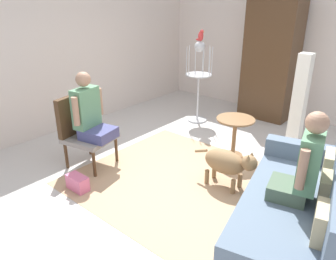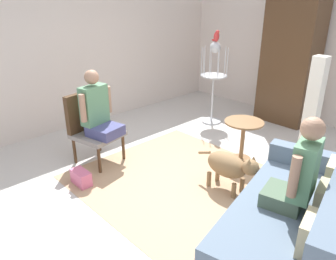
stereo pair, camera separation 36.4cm
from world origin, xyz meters
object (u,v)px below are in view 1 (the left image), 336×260
object	(u,v)px
round_end_table	(235,130)
dog	(227,162)
handbag	(78,183)
bird_cage_stand	(199,76)
couch	(300,210)
parrot	(201,36)
person_on_armchair	(90,113)
armoire_cabinet	(271,60)
column_lamp	(299,105)
armchair	(82,127)
person_on_couch	(304,165)

from	to	relation	value
round_end_table	dog	xyz separation A→B (m)	(0.35, -0.78, -0.08)
handbag	bird_cage_stand	bearing A→B (deg)	95.25
couch	parrot	world-z (taller)	parrot
person_on_armchair	bird_cage_stand	distance (m)	2.36
couch	armoire_cabinet	xyz separation A→B (m)	(-1.75, 3.01, 0.79)
bird_cage_stand	parrot	size ratio (longest dim) A/B	7.59
person_on_armchair	column_lamp	bearing A→B (deg)	49.20
armchair	bird_cage_stand	size ratio (longest dim) A/B	0.67
person_on_couch	round_end_table	bearing A→B (deg)	139.38
bird_cage_stand	armoire_cabinet	distance (m)	1.38
armchair	armoire_cabinet	size ratio (longest dim) A/B	0.45
dog	armoire_cabinet	bearing A→B (deg)	105.53
bird_cage_stand	parrot	distance (m)	0.70
person_on_armchair	bird_cage_stand	bearing A→B (deg)	88.11
round_end_table	armoire_cabinet	world-z (taller)	armoire_cabinet
armoire_cabinet	handbag	bearing A→B (deg)	-98.68
column_lamp	dog	bearing A→B (deg)	-99.23
bird_cage_stand	parrot	world-z (taller)	parrot
round_end_table	bird_cage_stand	distance (m)	1.59
dog	parrot	world-z (taller)	parrot
dog	bird_cage_stand	xyz separation A→B (m)	(-1.61, 1.64, 0.52)
couch	person_on_armchair	world-z (taller)	person_on_armchair
armchair	dog	bearing A→B (deg)	22.14
person_on_armchair	round_end_table	world-z (taller)	person_on_armchair
armchair	parrot	size ratio (longest dim) A/B	5.06
couch	armoire_cabinet	distance (m)	3.57
person_on_armchair	handbag	size ratio (longest dim) A/B	3.04
armchair	parrot	bearing A→B (deg)	83.89
parrot	column_lamp	xyz separation A→B (m)	(1.85, -0.11, -0.83)
couch	dog	xyz separation A→B (m)	(-1.00, 0.32, 0.03)
person_on_couch	dog	xyz separation A→B (m)	(-0.97, 0.36, -0.46)
bird_cage_stand	column_lamp	distance (m)	1.87
armoire_cabinet	round_end_table	bearing A→B (deg)	-78.18
couch	dog	size ratio (longest dim) A/B	2.44
round_end_table	dog	world-z (taller)	round_end_table
person_on_couch	person_on_armchair	xyz separation A→B (m)	(-2.66, -0.36, -0.02)
column_lamp	armoire_cabinet	size ratio (longest dim) A/B	0.68
bird_cage_stand	column_lamp	xyz separation A→B (m)	(1.86, -0.11, -0.13)
armchair	parrot	world-z (taller)	parrot
armchair	armoire_cabinet	distance (m)	3.66
dog	handbag	bearing A→B (deg)	-137.37
person_on_couch	round_end_table	xyz separation A→B (m)	(-1.32, 1.13, -0.38)
armchair	column_lamp	world-z (taller)	column_lamp
couch	round_end_table	world-z (taller)	couch
armchair	parrot	xyz separation A→B (m)	(0.26, 2.39, 1.01)
person_on_armchair	armoire_cabinet	xyz separation A→B (m)	(0.94, 3.41, 0.31)
round_end_table	person_on_armchair	bearing A→B (deg)	-131.94
dog	handbag	size ratio (longest dim) A/B	2.92
handbag	couch	bearing A→B (deg)	21.48
parrot	bird_cage_stand	bearing A→B (deg)	180.00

